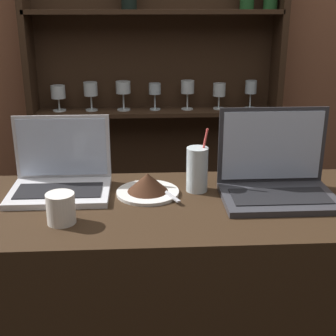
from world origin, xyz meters
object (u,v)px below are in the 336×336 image
object	(u,v)px
cake_plate	(148,185)
water_glass	(197,169)
coffee_cup	(61,208)
laptop_near	(61,176)
laptop_far	(276,177)

from	to	relation	value
cake_plate	water_glass	distance (m)	0.16
cake_plate	coffee_cup	distance (m)	0.29
cake_plate	water_glass	size ratio (longest dim) A/B	0.97
coffee_cup	water_glass	bearing A→B (deg)	27.74
laptop_near	cake_plate	xyz separation A→B (m)	(0.27, -0.04, -0.02)
water_glass	coffee_cup	distance (m)	0.43
water_glass	coffee_cup	world-z (taller)	water_glass
laptop_far	coffee_cup	bearing A→B (deg)	-166.34
laptop_near	laptop_far	distance (m)	0.65
laptop_near	water_glass	world-z (taller)	laptop_near
laptop_near	laptop_far	xyz separation A→B (m)	(0.65, -0.07, 0.01)
laptop_far	water_glass	world-z (taller)	laptop_far
laptop_near	laptop_far	size ratio (longest dim) A/B	0.90
laptop_far	cake_plate	distance (m)	0.39
laptop_near	cake_plate	size ratio (longest dim) A/B	1.57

